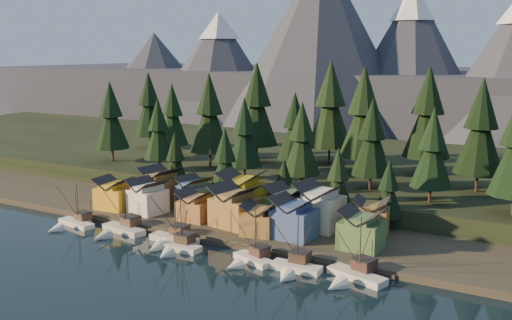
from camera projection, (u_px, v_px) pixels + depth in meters
The scene contains 45 objects.
ground at pixel (168, 267), 109.54m from camera, with size 500.00×500.00×0.00m, color black.
shore_strip at pixel (266, 212), 143.73m from camera, with size 400.00×50.00×1.50m, color #353227.
hillside at pixel (338, 168), 186.22m from camera, with size 420.00×100.00×6.00m, color black.
dock at pixel (215, 240), 123.61m from camera, with size 80.00×4.00×1.00m, color #463E32.
mountain_ridge at pixel (419, 80), 289.94m from camera, with size 560.00×190.00×90.00m.
boat_0 at pixel (72, 219), 133.91m from camera, with size 11.18×11.86×11.21m.
boat_1 at pixel (119, 224), 128.90m from camera, with size 12.10×12.87×12.74m.
boat_2 at pixel (170, 234), 122.20m from camera, with size 11.75×12.76×12.32m.
boat_3 at pixel (177, 240), 117.34m from camera, with size 9.47×10.29×12.10m.
boat_4 at pixel (249, 253), 110.74m from camera, with size 9.78×10.33×11.51m.
boat_5 at pixel (294, 260), 106.17m from camera, with size 9.96×10.81×12.36m.
boat_6 at pixel (353, 269), 102.27m from camera, with size 12.11×12.60×12.90m.
house_front_0 at pixel (114, 192), 143.76m from camera, with size 8.63×8.24×7.94m.
house_front_1 at pixel (148, 195), 140.11m from camera, with size 9.31×9.06×8.30m.
house_front_2 at pixel (195, 205), 134.14m from camera, with size 7.14×7.20×6.91m.
house_front_3 at pixel (234, 205), 129.37m from camera, with size 10.49×10.13×9.39m.
house_front_4 at pixel (259, 218), 123.66m from camera, with size 7.99×8.43×6.98m.
house_front_5 at pixel (294, 217), 120.97m from camera, with size 9.05×8.33×8.96m.
house_front_6 at pixel (361, 228), 114.51m from camera, with size 8.39×7.96×8.15m.
house_back_0 at pixel (160, 185), 148.58m from camera, with size 10.07×9.79×9.53m.
house_back_1 at pixel (194, 192), 144.33m from camera, with size 8.75×8.82×8.07m.
house_back_2 at pixel (242, 192), 138.30m from camera, with size 10.83×10.08×10.67m.
house_back_3 at pixel (288, 204), 130.40m from camera, with size 9.98×9.13×9.16m.
house_back_4 at pixel (319, 205), 127.45m from camera, with size 10.39×10.06×10.30m.
house_back_5 at pixel (371, 216), 122.97m from camera, with size 8.41×8.48×8.20m.
tree_hill_0 at pixel (111, 118), 179.96m from camera, with size 11.00×11.00×25.62m.
tree_hill_1 at pixel (173, 117), 188.09m from camera, with size 10.50×10.50×24.45m.
tree_hill_2 at pixel (158, 131), 166.46m from camera, with size 9.22×9.22×21.47m.
tree_hill_3 at pixel (209, 116), 171.25m from camera, with size 12.29×12.29×28.62m.
tree_hill_4 at pixel (257, 107), 180.01m from camera, with size 13.53×13.53×31.52m.
tree_hill_5 at pixel (244, 135), 154.70m from camera, with size 9.72×9.72×22.65m.
tree_hill_6 at pixel (295, 129), 163.68m from camera, with size 10.04×10.04×23.40m.
tree_hill_7 at pixel (302, 141), 144.41m from camera, with size 9.67×9.67×22.54m.
tree_hill_8 at pixel (363, 115), 160.32m from camera, with size 13.29×13.29×30.96m.
tree_hill_9 at pixel (372, 140), 142.69m from camera, with size 10.06×10.06×23.43m.
tree_hill_10 at pixel (428, 115), 159.54m from camera, with size 13.34×13.34×31.07m.
tree_hill_11 at pixel (432, 151), 130.88m from camera, with size 9.61×9.61×22.39m.
tree_hill_12 at pixel (481, 130), 140.15m from camera, with size 12.30×12.30×28.64m.
tree_hill_15 at pixel (330, 107), 175.44m from camera, with size 13.88×13.88×32.32m.
tree_hill_16 at pixel (149, 106), 204.93m from camera, with size 11.86×11.86×27.62m.
tree_shore_0 at pixel (175, 161), 155.08m from camera, with size 7.74×7.74×18.03m.
tree_shore_1 at pixel (225, 162), 147.23m from camera, with size 8.64×8.64×20.13m.
tree_shore_2 at pixel (284, 183), 139.79m from camera, with size 5.86×5.86×13.65m.
tree_shore_3 at pixel (338, 181), 132.72m from camera, with size 7.51×7.51×17.49m.
tree_shore_4 at pixel (388, 191), 127.17m from camera, with size 6.79×6.79×15.82m.
Camera 1 is at (65.16, -82.40, 40.90)m, focal length 40.00 mm.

